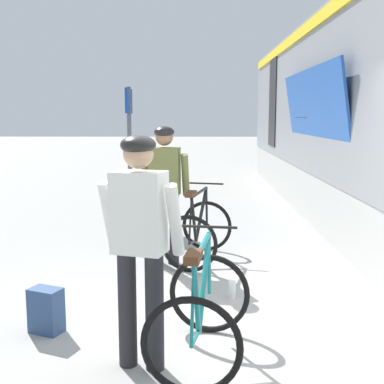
# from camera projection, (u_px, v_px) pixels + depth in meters

# --- Properties ---
(ground_plane) EXTENTS (80.00, 80.00, 0.00)m
(ground_plane) POSITION_uv_depth(u_px,v_px,m) (255.00, 326.00, 4.54)
(ground_plane) COLOR #A09E99
(cyclist_near_in_white) EXTENTS (0.66, 0.42, 1.76)m
(cyclist_near_in_white) POSITION_uv_depth(u_px,v_px,m) (140.00, 232.00, 3.66)
(cyclist_near_in_white) COLOR #232328
(cyclist_near_in_white) RESTS_ON ground
(cyclist_far_in_olive) EXTENTS (0.64, 0.35, 1.76)m
(cyclist_far_in_olive) POSITION_uv_depth(u_px,v_px,m) (165.00, 183.00, 6.32)
(cyclist_far_in_olive) COLOR #232328
(cyclist_far_in_olive) RESTS_ON ground
(bicycle_near_teal) EXTENTS (0.86, 1.16, 0.99)m
(bicycle_near_teal) POSITION_uv_depth(u_px,v_px,m) (201.00, 311.00, 3.85)
(bicycle_near_teal) COLOR black
(bicycle_near_teal) RESTS_ON ground
(bicycle_far_black) EXTENTS (0.94, 1.20, 0.99)m
(bicycle_far_black) POSITION_uv_depth(u_px,v_px,m) (199.00, 231.00, 6.53)
(bicycle_far_black) COLOR black
(bicycle_far_black) RESTS_ON ground
(backpack_on_platform) EXTENTS (0.33, 0.27, 0.40)m
(backpack_on_platform) POSITION_uv_depth(u_px,v_px,m) (46.00, 310.00, 4.39)
(backpack_on_platform) COLOR navy
(backpack_on_platform) RESTS_ON ground
(water_bottle_near_the_bikes) EXTENTS (0.07, 0.07, 0.18)m
(water_bottle_near_the_bikes) POSITION_uv_depth(u_px,v_px,m) (232.00, 290.00, 5.23)
(water_bottle_near_the_bikes) COLOR silver
(water_bottle_near_the_bikes) RESTS_ON ground
(platform_sign_post) EXTENTS (0.08, 0.70, 2.40)m
(platform_sign_post) POSITION_uv_depth(u_px,v_px,m) (129.00, 131.00, 9.01)
(platform_sign_post) COLOR #595B60
(platform_sign_post) RESTS_ON ground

